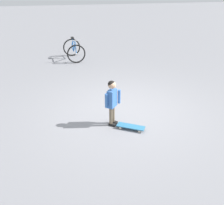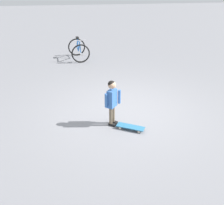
# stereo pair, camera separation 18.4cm
# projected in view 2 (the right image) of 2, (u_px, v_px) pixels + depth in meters

# --- Properties ---
(ground_plane) EXTENTS (50.00, 50.00, 0.00)m
(ground_plane) POSITION_uv_depth(u_px,v_px,m) (126.00, 111.00, 6.55)
(ground_plane) COLOR gray
(child_person) EXTENTS (0.28, 0.38, 1.06)m
(child_person) POSITION_uv_depth(u_px,v_px,m) (112.00, 98.00, 5.69)
(child_person) COLOR brown
(child_person) RESTS_ON ground
(skateboard) EXTENTS (0.47, 0.63, 0.07)m
(skateboard) POSITION_uv_depth(u_px,v_px,m) (130.00, 127.00, 5.76)
(skateboard) COLOR teal
(skateboard) RESTS_ON ground
(bicycle_near) EXTENTS (1.15, 0.83, 0.85)m
(bicycle_near) POSITION_uv_depth(u_px,v_px,m) (79.00, 50.00, 10.38)
(bicycle_near) COLOR black
(bicycle_near) RESTS_ON ground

